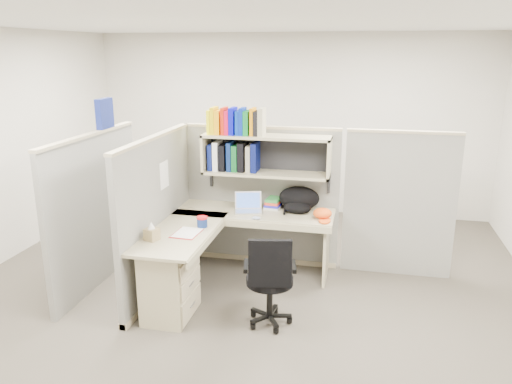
% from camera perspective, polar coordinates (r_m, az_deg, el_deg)
% --- Properties ---
extents(ground, '(6.00, 6.00, 0.00)m').
position_cam_1_polar(ground, '(5.28, -1.52, -11.67)').
color(ground, '#36312A').
rests_on(ground, ground).
extents(room_shell, '(6.00, 6.00, 6.00)m').
position_cam_1_polar(room_shell, '(4.75, -1.66, 5.92)').
color(room_shell, '#BBB6A9').
rests_on(room_shell, ground).
extents(cubicle, '(3.79, 1.84, 1.95)m').
position_cam_1_polar(cubicle, '(5.44, -4.20, -0.54)').
color(cubicle, slate).
rests_on(cubicle, ground).
extents(desk, '(1.74, 1.75, 0.73)m').
position_cam_1_polar(desk, '(4.95, -7.00, -8.11)').
color(desk, gray).
rests_on(desk, ground).
extents(laptop, '(0.36, 0.36, 0.21)m').
position_cam_1_polar(laptop, '(5.46, -0.87, -1.23)').
color(laptop, silver).
rests_on(laptop, desk).
extents(backpack, '(0.51, 0.43, 0.27)m').
position_cam_1_polar(backpack, '(5.49, 4.87, -0.87)').
color(backpack, black).
rests_on(backpack, desk).
extents(orange_cap, '(0.26, 0.28, 0.11)m').
position_cam_1_polar(orange_cap, '(5.31, 7.61, -2.43)').
color(orange_cap, '#D74A12').
rests_on(orange_cap, desk).
extents(snack_canister, '(0.11, 0.11, 0.11)m').
position_cam_1_polar(snack_canister, '(5.04, -6.17, -3.38)').
color(snack_canister, navy).
rests_on(snack_canister, desk).
extents(tissue_box, '(0.14, 0.14, 0.18)m').
position_cam_1_polar(tissue_box, '(4.76, -11.84, -4.38)').
color(tissue_box, '#9B8558').
rests_on(tissue_box, desk).
extents(mouse, '(0.09, 0.07, 0.03)m').
position_cam_1_polar(mouse, '(5.24, 0.03, -2.98)').
color(mouse, '#8C9EC7').
rests_on(mouse, desk).
extents(paper_cup, '(0.08, 0.08, 0.10)m').
position_cam_1_polar(paper_cup, '(5.66, -0.04, -1.20)').
color(paper_cup, white).
rests_on(paper_cup, desk).
extents(book_stack, '(0.20, 0.25, 0.11)m').
position_cam_1_polar(book_stack, '(5.62, 2.02, -1.25)').
color(book_stack, gray).
rests_on(book_stack, desk).
extents(loose_paper, '(0.24, 0.31, 0.00)m').
position_cam_1_polar(loose_paper, '(4.92, -7.87, -4.61)').
color(loose_paper, white).
rests_on(loose_paper, desk).
extents(task_chair, '(0.50, 0.47, 0.90)m').
position_cam_1_polar(task_chair, '(4.60, 1.57, -11.59)').
color(task_chair, black).
rests_on(task_chair, ground).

